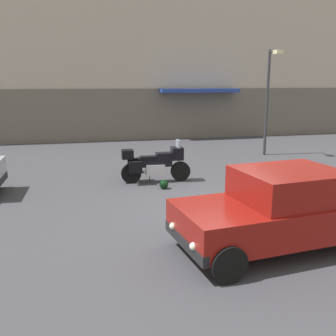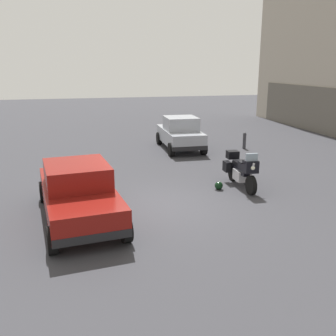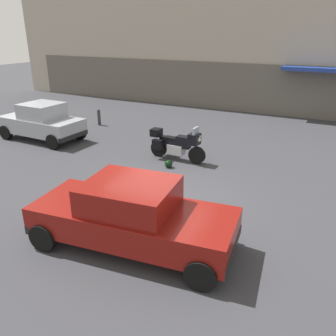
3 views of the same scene
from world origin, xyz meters
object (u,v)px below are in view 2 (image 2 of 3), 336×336
(bollard_curbside, at_px, (244,140))
(motorcycle, at_px, (241,170))
(car_sedan_far, at_px, (78,192))
(car_hatchback_near, at_px, (180,133))
(helmet, at_px, (219,186))

(bollard_curbside, bearing_deg, motorcycle, -25.89)
(motorcycle, bearing_deg, car_sedan_far, -71.83)
(motorcycle, xyz_separation_m, car_hatchback_near, (-6.41, -0.38, 0.19))
(car_hatchback_near, bearing_deg, car_sedan_far, 148.96)
(car_sedan_far, bearing_deg, bollard_curbside, -55.06)
(car_hatchback_near, height_order, bollard_curbside, car_hatchback_near)
(motorcycle, distance_m, helmet, 0.99)
(motorcycle, height_order, car_hatchback_near, car_hatchback_near)
(helmet, distance_m, bollard_curbside, 6.93)
(car_sedan_far, bearing_deg, car_hatchback_near, -39.21)
(motorcycle, relative_size, car_hatchback_near, 0.58)
(car_sedan_far, bearing_deg, helmet, -79.00)
(motorcycle, distance_m, car_sedan_far, 5.72)
(motorcycle, distance_m, car_hatchback_near, 6.43)
(helmet, distance_m, car_sedan_far, 4.91)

